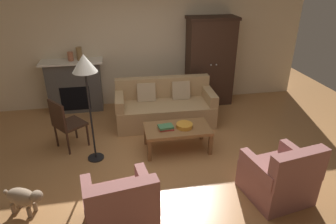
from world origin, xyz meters
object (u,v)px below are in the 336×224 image
object	(u,v)px
mantel_vase_terracotta	(70,56)
dog	(23,197)
fireplace	(75,86)
floor_lamp	(85,70)
armoire	(210,61)
coffee_table	(177,130)
armchair_near_left	(120,210)
couch	(165,107)
armchair_near_right	(279,178)
mantel_vase_bronze	(79,54)
fruit_bowl	(184,126)
side_chair_wooden	(65,122)
book_stack	(166,127)

from	to	relation	value
mantel_vase_terracotta	dog	size ratio (longest dim) A/B	0.34
dog	fireplace	bearing A→B (deg)	83.13
mantel_vase_terracotta	floor_lamp	size ratio (longest dim) A/B	0.10
armoire	coffee_table	bearing A→B (deg)	-120.99
armchair_near_left	mantel_vase_terracotta	bearing A→B (deg)	102.99
armoire	mantel_vase_terracotta	xyz separation A→B (m)	(-2.95, 0.06, 0.24)
couch	coffee_table	distance (m)	1.04
couch	armchair_near_right	world-z (taller)	armchair_near_right
dog	mantel_vase_bronze	bearing A→B (deg)	79.77
fruit_bowl	side_chair_wooden	world-z (taller)	side_chair_wooden
fruit_bowl	armchair_near_right	world-z (taller)	armchair_near_right
mantel_vase_terracotta	floor_lamp	bearing A→B (deg)	-76.95
fruit_bowl	book_stack	distance (m)	0.31
fruit_bowl	floor_lamp	xyz separation A→B (m)	(-1.49, -0.02, 1.06)
coffee_table	side_chair_wooden	size ratio (longest dim) A/B	1.22
armoire	dog	bearing A→B (deg)	-138.06
mantel_vase_terracotta	armchair_near_left	bearing A→B (deg)	-77.01
book_stack	dog	world-z (taller)	book_stack
mantel_vase_bronze	armchair_near_left	world-z (taller)	mantel_vase_bronze
coffee_table	dog	distance (m)	2.47
couch	mantel_vase_bronze	size ratio (longest dim) A/B	7.13
armchair_near_left	book_stack	bearing A→B (deg)	63.15
fruit_bowl	book_stack	world-z (taller)	fruit_bowl
mantel_vase_bronze	coffee_table	bearing A→B (deg)	-49.40
book_stack	mantel_vase_terracotta	xyz separation A→B (m)	(-1.63, 1.95, 0.76)
fireplace	couch	distance (m)	2.02
fruit_bowl	mantel_vase_terracotta	distance (m)	2.85
book_stack	dog	distance (m)	2.29
mantel_vase_terracotta	coffee_table	bearing A→B (deg)	-46.46
armoire	armchair_near_left	xyz separation A→B (m)	(-2.13, -3.49, -0.65)
couch	side_chair_wooden	world-z (taller)	side_chair_wooden
armoire	side_chair_wooden	world-z (taller)	armoire
book_stack	mantel_vase_bronze	world-z (taller)	mantel_vase_bronze
book_stack	armchair_near_left	world-z (taller)	armchair_near_left
couch	side_chair_wooden	distance (m)	1.94
armoire	book_stack	size ratio (longest dim) A/B	7.47
book_stack	mantel_vase_bronze	distance (m)	2.56
mantel_vase_terracotta	armchair_near_right	xyz separation A→B (m)	(2.92, -3.34, -0.90)
coffee_table	mantel_vase_terracotta	size ratio (longest dim) A/B	6.07
armoire	couch	world-z (taller)	armoire
side_chair_wooden	dog	size ratio (longest dim) A/B	1.70
mantel_vase_terracotta	floor_lamp	xyz separation A→B (m)	(0.46, -1.97, 0.30)
book_stack	armchair_near_left	distance (m)	1.81
armoire	mantel_vase_terracotta	bearing A→B (deg)	178.83
armoire	coffee_table	xyz separation A→B (m)	(-1.12, -1.87, -0.60)
fireplace	couch	size ratio (longest dim) A/B	0.65
fireplace	floor_lamp	size ratio (longest dim) A/B	0.72
coffee_table	armchair_near_left	xyz separation A→B (m)	(-1.01, -1.63, -0.05)
armoire	mantel_vase_terracotta	size ratio (longest dim) A/B	10.65
armchair_near_right	floor_lamp	size ratio (longest dim) A/B	0.51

